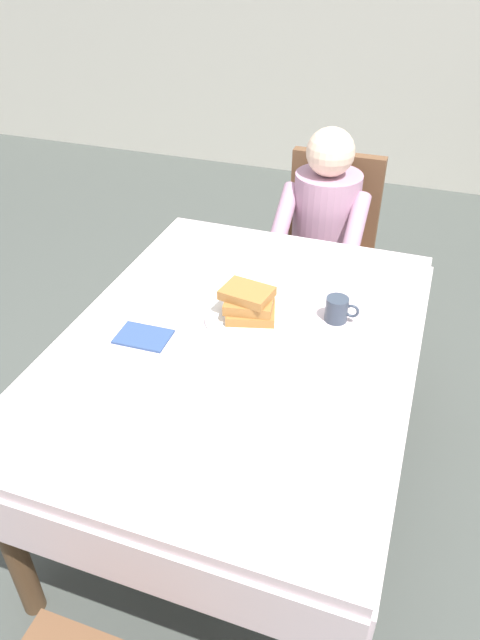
# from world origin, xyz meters

# --- Properties ---
(ground_plane) EXTENTS (14.00, 14.00, 0.00)m
(ground_plane) POSITION_xyz_m (0.00, 0.00, 0.00)
(ground_plane) COLOR #474C47
(dining_table_main) EXTENTS (1.12, 1.52, 0.74)m
(dining_table_main) POSITION_xyz_m (0.00, 0.00, 0.65)
(dining_table_main) COLOR silver
(dining_table_main) RESTS_ON ground
(chair_diner) EXTENTS (0.44, 0.45, 0.93)m
(chair_diner) POSITION_xyz_m (0.06, 1.17, 0.53)
(chair_diner) COLOR brown
(chair_diner) RESTS_ON ground
(diner_person) EXTENTS (0.40, 0.43, 1.12)m
(diner_person) POSITION_xyz_m (0.06, 1.01, 0.67)
(diner_person) COLOR #B2849E
(diner_person) RESTS_ON ground
(plate_breakfast) EXTENTS (0.28, 0.28, 0.02)m
(plate_breakfast) POSITION_xyz_m (-0.01, 0.11, 0.75)
(plate_breakfast) COLOR white
(plate_breakfast) RESTS_ON dining_table_main
(breakfast_stack) EXTENTS (0.20, 0.18, 0.10)m
(breakfast_stack) POSITION_xyz_m (-0.00, 0.11, 0.80)
(breakfast_stack) COLOR #A36B33
(breakfast_stack) RESTS_ON plate_breakfast
(cup_coffee) EXTENTS (0.11, 0.08, 0.08)m
(cup_coffee) POSITION_xyz_m (0.28, 0.21, 0.78)
(cup_coffee) COLOR #333D4C
(cup_coffee) RESTS_ON dining_table_main
(fork_left_of_plate) EXTENTS (0.03, 0.18, 0.00)m
(fork_left_of_plate) POSITION_xyz_m (-0.20, 0.09, 0.74)
(fork_left_of_plate) COLOR silver
(fork_left_of_plate) RESTS_ON dining_table_main
(knife_right_of_plate) EXTENTS (0.03, 0.20, 0.00)m
(knife_right_of_plate) POSITION_xyz_m (0.18, 0.09, 0.74)
(knife_right_of_plate) COLOR silver
(knife_right_of_plate) RESTS_ON dining_table_main
(spoon_near_edge) EXTENTS (0.15, 0.02, 0.00)m
(spoon_near_edge) POSITION_xyz_m (-0.01, -0.22, 0.74)
(spoon_near_edge) COLOR silver
(spoon_near_edge) RESTS_ON dining_table_main
(napkin_folded) EXTENTS (0.17, 0.13, 0.01)m
(napkin_folded) POSITION_xyz_m (-0.29, -0.10, 0.74)
(napkin_folded) COLOR #334C7F
(napkin_folded) RESTS_ON dining_table_main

